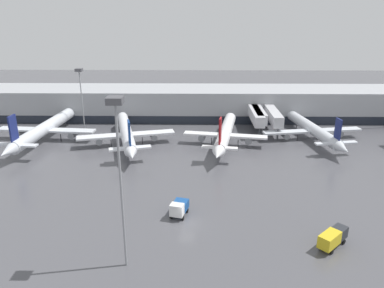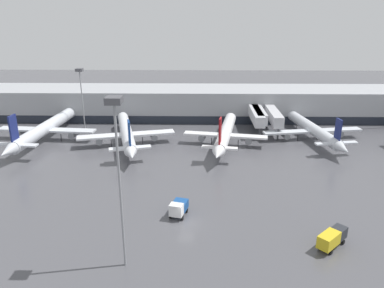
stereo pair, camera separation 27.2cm
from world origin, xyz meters
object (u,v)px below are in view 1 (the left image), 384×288
apron_light_mast_5 (118,141)px  parked_jet_1 (225,133)px  parked_jet_0 (46,128)px  parked_jet_3 (126,133)px  apron_light_mast_4 (80,81)px  service_truck_0 (333,237)px  service_truck_1 (179,207)px  parked_jet_5 (313,129)px

apron_light_mast_5 → parked_jet_1: bearing=71.0°
parked_jet_0 → parked_jet_3: bearing=-94.5°
apron_light_mast_4 → parked_jet_3: bearing=-43.6°
parked_jet_0 → parked_jet_1: parked_jet_0 is taller
apron_light_mast_5 → apron_light_mast_4: bearing=110.6°
service_truck_0 → apron_light_mast_5: 32.24m
parked_jet_3 → apron_light_mast_4: size_ratio=2.08×
service_truck_1 → apron_light_mast_5: 20.95m
service_truck_0 → parked_jet_1: bearing=62.3°
parked_jet_0 → parked_jet_5: size_ratio=1.17×
parked_jet_0 → service_truck_0: (57.11, -45.27, -1.64)m
parked_jet_0 → service_truck_1: 51.33m
parked_jet_1 → service_truck_0: bearing=-154.0°
apron_light_mast_4 → parked_jet_5: bearing=-8.0°
parked_jet_0 → parked_jet_1: bearing=-89.3°
parked_jet_1 → apron_light_mast_5: 50.83m
parked_jet_3 → service_truck_1: parked_jet_3 is taller
parked_jet_3 → service_truck_0: 55.23m
parked_jet_3 → parked_jet_1: bearing=-104.0°
service_truck_0 → service_truck_1: 23.17m
apron_light_mast_5 → service_truck_1: bearing=63.5°
parked_jet_1 → parked_jet_3: size_ratio=0.97×
service_truck_0 → apron_light_mast_4: size_ratio=0.31×
apron_light_mast_5 → parked_jet_5: bearing=53.0°
parked_jet_0 → service_truck_1: bearing=-131.3°
parked_jet_5 → apron_light_mast_5: apron_light_mast_5 is taller
parked_jet_5 → parked_jet_0: bearing=82.1°
service_truck_0 → apron_light_mast_5: (-27.93, -4.36, 15.50)m
parked_jet_5 → service_truck_1: parked_jet_5 is taller
service_truck_0 → apron_light_mast_5: bearing=145.2°
service_truck_0 → apron_light_mast_4: 75.91m
parked_jet_1 → service_truck_0: 43.58m
service_truck_0 → service_truck_1: (-21.67, 8.18, -0.07)m
parked_jet_1 → parked_jet_0: bearing=95.6°
service_truck_1 → apron_light_mast_4: bearing=-133.8°
service_truck_1 → apron_light_mast_4: apron_light_mast_4 is taller
parked_jet_5 → parked_jet_1: bearing=93.2°
parked_jet_3 → service_truck_1: size_ratio=7.88×
service_truck_1 → apron_light_mast_5: bearing=-11.7°
parked_jet_1 → apron_light_mast_4: 42.04m
apron_light_mast_4 → apron_light_mast_5: bearing=-69.4°
service_truck_0 → parked_jet_3: bearing=87.1°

